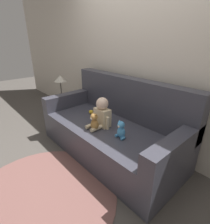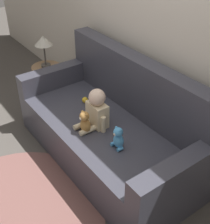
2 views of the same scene
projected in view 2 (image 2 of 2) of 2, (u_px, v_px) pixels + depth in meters
ground_plane at (106, 157)px, 3.30m from camera, size 12.00×12.00×0.00m
wall_back at (156, 26)px, 2.84m from camera, size 8.00×0.05×2.60m
couch at (112, 129)px, 3.14m from camera, size 2.05×0.95×1.03m
person_baby at (96, 110)px, 2.93m from camera, size 0.29×0.31×0.39m
teddy_bear_brown at (85, 122)px, 2.87m from camera, size 0.11×0.10×0.23m
plush_toy_side at (118, 138)px, 2.70m from camera, size 0.12×0.10×0.21m
toy_ball at (85, 100)px, 3.34m from camera, size 0.06×0.06×0.06m
floor_rug at (15, 213)px, 2.70m from camera, size 1.58×1.58×0.01m
side_table at (45, 55)px, 3.87m from camera, size 0.38×0.38×0.90m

